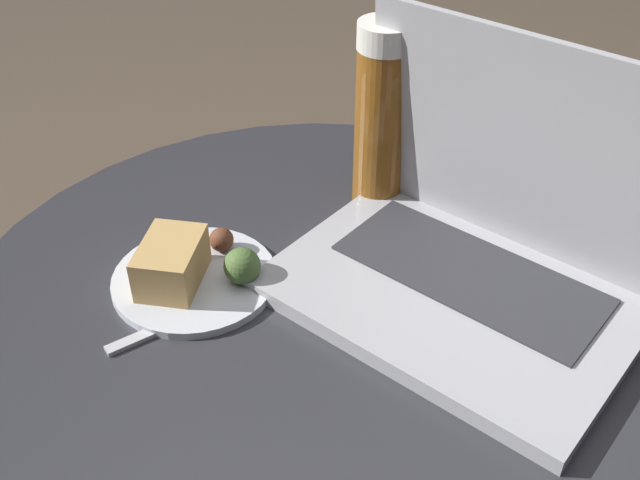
{
  "coord_description": "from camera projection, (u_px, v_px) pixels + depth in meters",
  "views": [
    {
      "loc": [
        0.2,
        -0.53,
        1.03
      ],
      "look_at": [
        -0.0,
        0.01,
        0.58
      ],
      "focal_mm": 42.0,
      "sensor_mm": 36.0,
      "label": 1
    }
  ],
  "objects": [
    {
      "name": "table",
      "position": [
        319.0,
        392.0,
        0.85
      ],
      "size": [
        0.76,
        0.76,
        0.51
      ],
      "color": "#9E9EA3",
      "rests_on": "ground_plane"
    },
    {
      "name": "laptop",
      "position": [
        475.0,
        247.0,
        0.75
      ],
      "size": [
        0.41,
        0.34,
        0.26
      ],
      "color": "#B2B2B7",
      "rests_on": "table"
    },
    {
      "name": "beer_glass",
      "position": [
        380.0,
        117.0,
        0.85
      ],
      "size": [
        0.06,
        0.06,
        0.22
      ],
      "color": "brown",
      "rests_on": "table"
    },
    {
      "name": "snack_plate",
      "position": [
        190.0,
        269.0,
        0.78
      ],
      "size": [
        0.17,
        0.17,
        0.06
      ],
      "color": "silver",
      "rests_on": "table"
    },
    {
      "name": "fork",
      "position": [
        204.0,
        310.0,
        0.75
      ],
      "size": [
        0.12,
        0.16,
        0.0
      ],
      "color": "silver",
      "rests_on": "table"
    }
  ]
}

